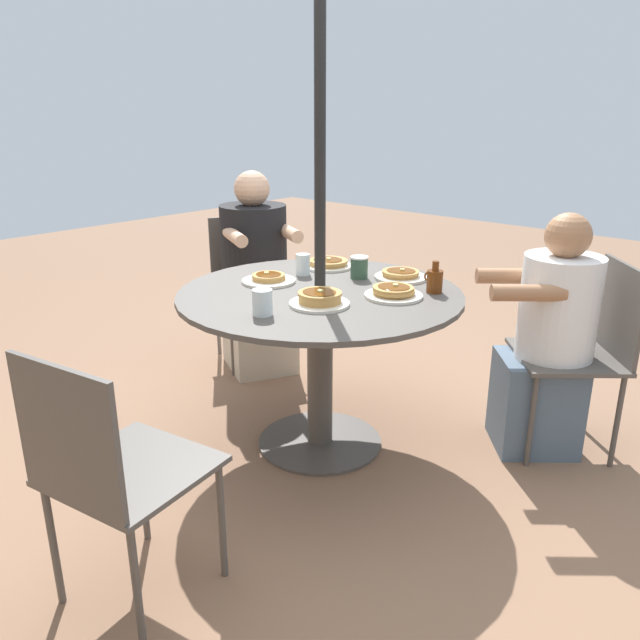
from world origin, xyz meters
The scene contains 17 objects.
ground_plane centered at (0.00, 0.00, 0.00)m, with size 12.00×12.00×0.00m, color #8C664C.
patio_table centered at (0.00, 0.00, 0.59)m, with size 1.24×1.24×0.74m.
umbrella_pole centered at (0.00, 0.00, 1.15)m, with size 0.05×0.05×2.31m, color black.
patio_chair_north centered at (-0.21, 1.17, 0.51)m, with size 0.50×0.50×0.87m.
patio_chair_east centered at (-0.90, -0.77, 0.51)m, with size 0.61×0.61×0.87m.
diner_east centered at (-0.77, -0.66, 0.50)m, with size 0.56×0.55×1.09m.
patio_chair_south centered at (1.06, -0.53, 0.51)m, with size 0.58×0.58×0.87m.
diner_south centered at (0.91, -0.45, 0.53)m, with size 0.59×0.54×1.17m.
pancake_plate_a centered at (-0.29, -0.14, 0.76)m, with size 0.25×0.25×0.06m.
pancake_plate_b centered at (0.27, 0.04, 0.76)m, with size 0.25×0.25×0.05m.
pancake_plate_c centered at (-0.13, 0.15, 0.77)m, with size 0.25×0.25×0.07m.
pancake_plate_d centered at (-0.14, -0.41, 0.76)m, with size 0.25×0.25×0.05m.
pancake_plate_e centered at (0.26, -0.35, 0.76)m, with size 0.25×0.25×0.05m.
syrup_bottle centered at (-0.38, -0.32, 0.80)m, with size 0.09×0.07×0.14m.
coffee_cup centered at (0.01, -0.29, 0.80)m, with size 0.08×0.08×0.10m.
drinking_glass_a centered at (-0.05, 0.39, 0.80)m, with size 0.08×0.08×0.10m, color silver.
drinking_glass_b centered at (0.25, -0.16, 0.79)m, with size 0.07×0.07×0.10m, color silver.
Camera 1 is at (-1.73, 1.94, 1.50)m, focal length 35.00 mm.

